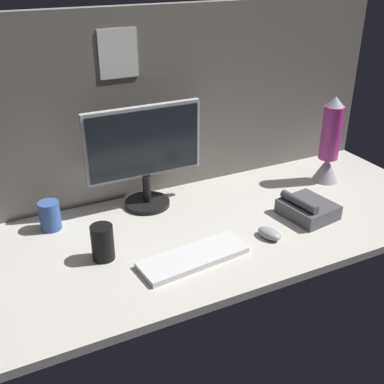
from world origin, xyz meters
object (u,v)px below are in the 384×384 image
Objects in this scene: mug_ceramic_blue at (50,216)px; desk_phone at (307,209)px; lava_lamp at (329,147)px; mug_black_travel at (103,242)px; keyboard at (193,257)px; monitor at (144,152)px; mouse at (269,233)px.

mug_ceramic_blue is 0.51× the size of desk_phone.
mug_black_travel is at bearing -171.87° from lava_lamp.
keyboard is 0.97× the size of lava_lamp.
mouse is at bearing -54.75° from monitor.
keyboard is at bearing -47.23° from mug_ceramic_blue.
mouse is 79.65cm from mug_ceramic_blue.
mug_ceramic_blue is 96.45cm from desk_phone.
monitor reaches higher than mouse.
monitor is at bearing 47.36° from mug_black_travel.
desk_phone is (52.25, 7.05, 2.19)cm from keyboard.
mouse is 0.78× the size of mug_black_travel.
monitor is 1.22× the size of lava_lamp.
mouse is (30.08, -42.56, -21.21)cm from monitor.
mug_black_travel is at bearing 174.84° from desk_phone.
lava_lamp is (80.02, 29.31, 14.98)cm from keyboard.
keyboard is 3.85× the size of mouse.
desk_phone is (21.79, 6.57, 1.49)cm from mouse.
desk_phone is at bearing -141.29° from lava_lamp.
mug_black_travel reaches higher than mug_ceramic_blue.
monitor is at bearing 145.25° from desk_phone.
monitor is 42.20cm from mug_ceramic_blue.
mug_black_travel reaches higher than keyboard.
mouse is 22.80cm from desk_phone.
keyboard is (-0.38, -43.03, -21.91)cm from monitor.
monitor is at bearing 2.95° from mug_ceramic_blue.
monitor is at bearing 170.22° from lava_lamp.
mug_black_travel is 0.32× the size of lava_lamp.
keyboard is at bearing -28.32° from mug_black_travel.
keyboard is 30.23cm from mug_black_travel.
desk_phone is at bearing 1.46° from mouse.
desk_phone is (-27.78, -22.26, -12.79)cm from lava_lamp.
monitor is 4.28× the size of mug_ceramic_blue.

